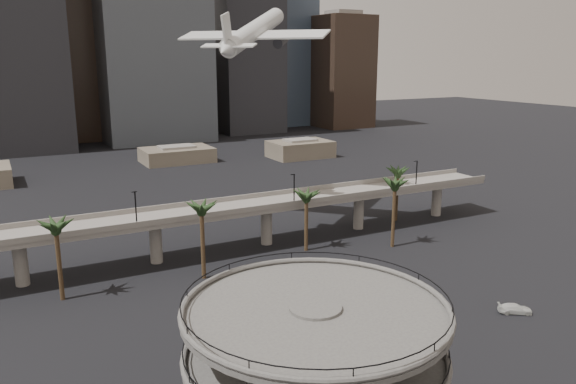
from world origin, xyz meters
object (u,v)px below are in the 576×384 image
overpass (213,215)px  car_b (383,293)px  car_c (515,309)px  airborne_jet (254,32)px  parking_ramp (314,377)px  car_a (317,350)px

overpass → car_b: bearing=-63.1°
overpass → car_c: 53.84m
car_b → airborne_jet: bearing=-4.3°
parking_ramp → airborne_jet: 81.91m
airborne_jet → car_b: (1.52, -42.83, -40.33)m
car_b → car_c: size_ratio=0.91×
parking_ramp → car_a: 22.43m
parking_ramp → airborne_jet: (27.28, 70.65, 31.20)m
car_c → airborne_jet: bearing=47.1°
airborne_jet → car_c: airborne_jet is taller
car_a → car_b: size_ratio=1.06×
car_c → parking_ramp: bearing=140.9°
overpass → car_b: size_ratio=30.15×
car_b → car_c: bearing=-141.5°
parking_ramp → airborne_jet: airborne_jet is taller
parking_ramp → car_b: 41.07m
car_c → car_a: bearing=116.5°
parking_ramp → overpass: (13.00, 59.00, -2.50)m
overpass → parking_ramp: bearing=-102.4°
car_b → overpass: bearing=20.6°
parking_ramp → car_c: (42.25, 14.28, -9.15)m
airborne_jet → car_b: airborne_jet is taller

